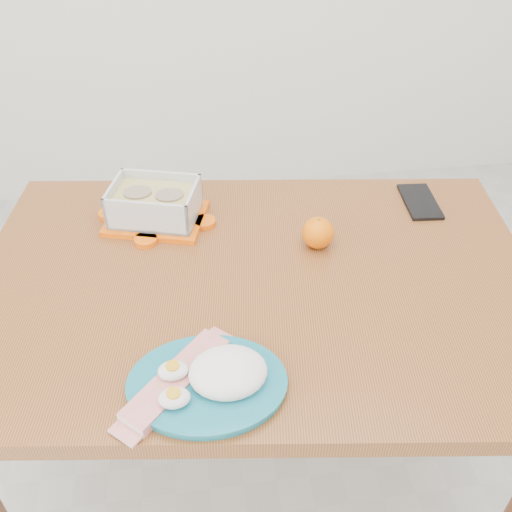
{
  "coord_description": "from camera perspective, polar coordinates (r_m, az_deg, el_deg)",
  "views": [
    {
      "loc": [
        -0.18,
        -0.77,
        1.55
      ],
      "look_at": [
        -0.05,
        0.14,
        0.81
      ],
      "focal_mm": 40.0,
      "sensor_mm": 36.0,
      "label": 1
    }
  ],
  "objects": [
    {
      "name": "ground",
      "position": [
        1.74,
        2.65,
        -24.24
      ],
      "size": [
        3.5,
        3.5,
        0.0
      ],
      "primitive_type": "plane",
      "color": "#B7B7B2",
      "rests_on": "ground"
    },
    {
      "name": "dining_table",
      "position": [
        1.28,
        -0.0,
        -5.51
      ],
      "size": [
        1.3,
        0.95,
        0.75
      ],
      "rotation": [
        0.0,
        0.0,
        -0.13
      ],
      "color": "brown",
      "rests_on": "ground"
    },
    {
      "name": "food_container",
      "position": [
        1.38,
        -10.09,
        5.14
      ],
      "size": [
        0.27,
        0.23,
        0.1
      ],
      "rotation": [
        0.0,
        0.0,
        -0.28
      ],
      "color": "#F65E07",
      "rests_on": "dining_table"
    },
    {
      "name": "orange_fruit",
      "position": [
        1.29,
        6.22,
        2.32
      ],
      "size": [
        0.07,
        0.07,
        0.07
      ],
      "primitive_type": "sphere",
      "color": "orange",
      "rests_on": "dining_table"
    },
    {
      "name": "rice_plate",
      "position": [
        1.0,
        -4.26,
        -12.04
      ],
      "size": [
        0.3,
        0.3,
        0.07
      ],
      "rotation": [
        0.0,
        0.0,
        -0.09
      ],
      "color": "#187085",
      "rests_on": "dining_table"
    },
    {
      "name": "candy_bar",
      "position": [
        1.02,
        -7.9,
        -12.12
      ],
      "size": [
        0.2,
        0.21,
        0.02
      ],
      "primitive_type": "cube",
      "rotation": [
        0.0,
        0.0,
        0.83
      ],
      "color": "#C10B09",
      "rests_on": "dining_table"
    },
    {
      "name": "smartphone",
      "position": [
        1.5,
        16.07,
        5.25
      ],
      "size": [
        0.09,
        0.16,
        0.01
      ],
      "primitive_type": "cube",
      "rotation": [
        0.0,
        0.0,
        -0.08
      ],
      "color": "black",
      "rests_on": "dining_table"
    }
  ]
}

